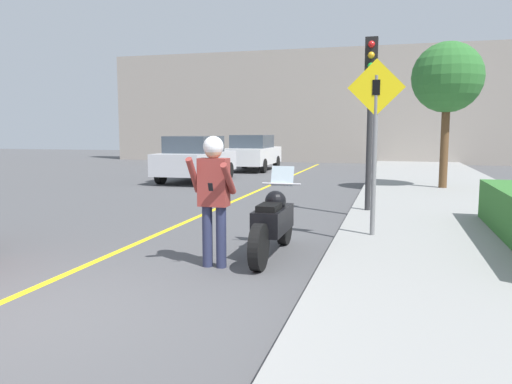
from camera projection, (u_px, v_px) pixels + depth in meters
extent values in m
plane|color=#4C4C4F|center=(30.00, 317.00, 5.01)|extent=(80.00, 80.00, 0.00)
cube|color=gray|center=(481.00, 249.00, 7.56)|extent=(4.40, 44.00, 0.16)
cube|color=yellow|center=(199.00, 216.00, 10.91)|extent=(0.12, 36.00, 0.01)
cube|color=gray|center=(334.00, 106.00, 29.49)|extent=(28.00, 1.20, 6.64)
cylinder|color=black|center=(259.00, 247.00, 6.64)|extent=(0.14, 0.64, 0.64)
cylinder|color=black|center=(285.00, 225.00, 8.20)|extent=(0.14, 0.64, 0.64)
cube|color=black|center=(273.00, 220.00, 7.39)|extent=(0.40, 1.12, 0.36)
sphere|color=black|center=(275.00, 201.00, 7.51)|extent=(0.32, 0.32, 0.32)
cube|color=black|center=(269.00, 208.00, 7.12)|extent=(0.28, 0.48, 0.10)
cylinder|color=silver|center=(281.00, 184.00, 7.87)|extent=(0.62, 0.03, 0.03)
cube|color=silver|center=(282.00, 176.00, 7.93)|extent=(0.36, 0.12, 0.31)
cylinder|color=#282D4C|center=(207.00, 236.00, 6.84)|extent=(0.14, 0.14, 0.85)
cylinder|color=#282D4C|center=(221.00, 237.00, 6.79)|extent=(0.14, 0.14, 0.85)
cube|color=maroon|center=(214.00, 182.00, 6.72)|extent=(0.40, 0.22, 0.65)
cylinder|color=maroon|center=(193.00, 175.00, 6.68)|extent=(0.09, 0.39, 0.50)
cylinder|color=maroon|center=(228.00, 179.00, 6.53)|extent=(0.09, 0.45, 0.45)
sphere|color=tan|center=(213.00, 150.00, 6.67)|extent=(0.23, 0.23, 0.23)
sphere|color=white|center=(213.00, 146.00, 6.66)|extent=(0.28, 0.28, 0.28)
cube|color=black|center=(211.00, 187.00, 6.44)|extent=(0.06, 0.05, 0.11)
cylinder|color=slate|center=(374.00, 157.00, 8.07)|extent=(0.08, 0.08, 2.58)
cube|color=yellow|center=(376.00, 87.00, 7.92)|extent=(0.91, 0.02, 0.91)
cube|color=black|center=(376.00, 87.00, 7.91)|extent=(0.12, 0.01, 0.24)
cylinder|color=#2D2D30|center=(370.00, 125.00, 10.61)|extent=(0.12, 0.12, 3.64)
cube|color=black|center=(371.00, 56.00, 10.42)|extent=(0.26, 0.22, 0.76)
sphere|color=red|center=(372.00, 44.00, 10.27)|extent=(0.14, 0.14, 0.14)
sphere|color=gold|center=(371.00, 55.00, 10.30)|extent=(0.14, 0.14, 0.14)
sphere|color=green|center=(371.00, 66.00, 10.33)|extent=(0.14, 0.14, 0.14)
cylinder|color=brown|center=(444.00, 145.00, 14.97)|extent=(0.24, 0.24, 2.56)
sphere|color=#2D6B2D|center=(448.00, 77.00, 14.73)|extent=(2.08, 2.08, 2.08)
cylinder|color=black|center=(190.00, 170.00, 20.09)|extent=(0.22, 0.64, 0.64)
cylinder|color=black|center=(229.00, 170.00, 19.65)|extent=(0.22, 0.64, 0.64)
cylinder|color=black|center=(161.00, 175.00, 17.60)|extent=(0.22, 0.64, 0.64)
cylinder|color=black|center=(204.00, 176.00, 17.16)|extent=(0.22, 0.64, 0.64)
cube|color=silver|center=(196.00, 162.00, 18.58)|extent=(1.80, 4.20, 0.76)
cube|color=#38424C|center=(194.00, 144.00, 18.34)|extent=(1.58, 2.18, 0.60)
cylinder|color=black|center=(245.00, 162.00, 25.23)|extent=(0.22, 0.64, 0.64)
cylinder|color=black|center=(276.00, 162.00, 24.79)|extent=(0.22, 0.64, 0.64)
cylinder|color=black|center=(228.00, 165.00, 22.74)|extent=(0.22, 0.64, 0.64)
cylinder|color=black|center=(263.00, 166.00, 22.30)|extent=(0.22, 0.64, 0.64)
cube|color=white|center=(253.00, 156.00, 23.72)|extent=(1.80, 4.20, 0.76)
cube|color=#38424C|center=(252.00, 141.00, 23.48)|extent=(1.58, 2.18, 0.60)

